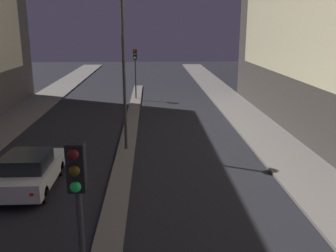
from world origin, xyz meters
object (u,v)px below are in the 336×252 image
Objects in this scene: car_left_lane at (30,171)px; street_lamp at (123,24)px; traffic_light_mid at (135,62)px; traffic_light_near at (78,203)px.

street_lamp is at bearing 52.05° from car_left_lane.
traffic_light_mid is 1.01× the size of car_left_lane.
traffic_light_near is 1.00× the size of traffic_light_mid.
traffic_light_mid is 0.50× the size of street_lamp.
street_lamp reaches higher than traffic_light_near.
traffic_light_mid reaches higher than car_left_lane.
traffic_light_near is at bearing -66.09° from car_left_lane.
traffic_light_near is 0.50× the size of street_lamp.
traffic_light_near is 1.01× the size of car_left_lane.
car_left_lane is at bearing -127.95° from street_lamp.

